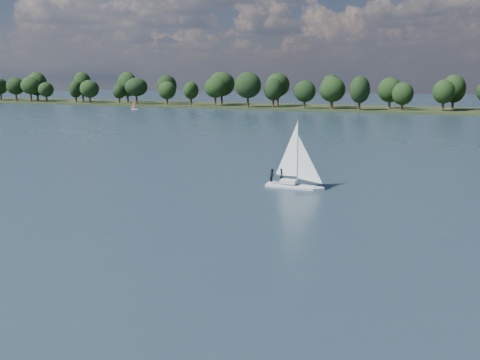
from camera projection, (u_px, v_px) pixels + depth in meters
name	position (u px, v px, depth m)	size (l,w,h in m)	color
ground	(331.00, 140.00, 111.10)	(700.00, 700.00, 0.00)	#233342
far_shore	(406.00, 110.00, 211.01)	(660.00, 40.00, 1.50)	black
sailboat	(292.00, 168.00, 62.50)	(6.41, 2.02, 8.35)	silver
dinghy_pink	(134.00, 107.00, 218.66)	(3.00, 1.99, 4.46)	white
pontoon	(19.00, 103.00, 273.58)	(4.00, 2.00, 0.50)	#55575A
treeline	(377.00, 90.00, 210.60)	(562.07, 73.89, 17.60)	black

